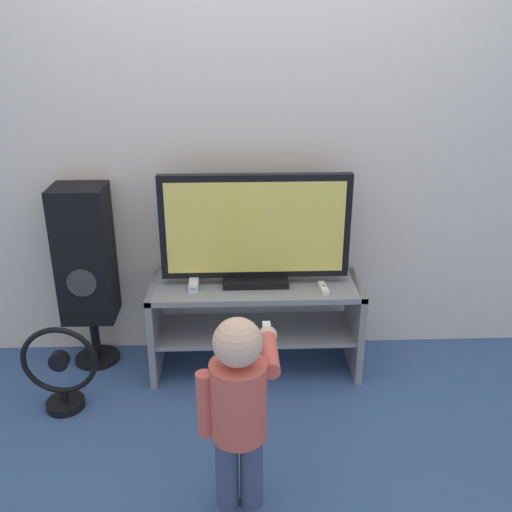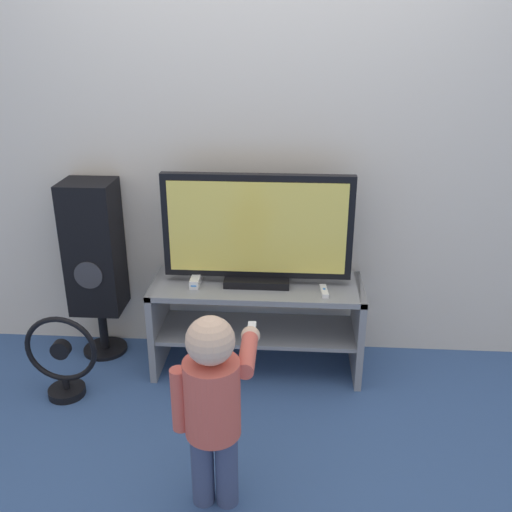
# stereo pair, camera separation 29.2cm
# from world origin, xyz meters

# --- Properties ---
(ground_plane) EXTENTS (16.00, 16.00, 0.00)m
(ground_plane) POSITION_xyz_m (0.00, 0.00, 0.00)
(ground_plane) COLOR #38568C
(wall_back) EXTENTS (10.00, 0.06, 2.60)m
(wall_back) POSITION_xyz_m (0.00, 0.49, 1.30)
(wall_back) COLOR silver
(wall_back) RESTS_ON ground_plane
(tv_stand) EXTENTS (1.14, 0.41, 0.52)m
(tv_stand) POSITION_xyz_m (0.00, 0.21, 0.34)
(tv_stand) COLOR gray
(tv_stand) RESTS_ON ground_plane
(television) EXTENTS (1.00, 0.20, 0.60)m
(television) POSITION_xyz_m (0.00, 0.22, 0.82)
(television) COLOR black
(television) RESTS_ON tv_stand
(game_console) EXTENTS (0.05, 0.20, 0.05)m
(game_console) POSITION_xyz_m (-0.33, 0.20, 0.54)
(game_console) COLOR white
(game_console) RESTS_ON tv_stand
(remote_primary) EXTENTS (0.04, 0.13, 0.03)m
(remote_primary) POSITION_xyz_m (0.36, 0.12, 0.53)
(remote_primary) COLOR white
(remote_primary) RESTS_ON tv_stand
(child) EXTENTS (0.32, 0.48, 0.85)m
(child) POSITION_xyz_m (-0.10, -0.79, 0.50)
(child) COLOR #3F4C72
(child) RESTS_ON ground_plane
(speaker_tower) EXTENTS (0.29, 0.26, 1.04)m
(speaker_tower) POSITION_xyz_m (-0.92, 0.32, 0.64)
(speaker_tower) COLOR black
(speaker_tower) RESTS_ON ground_plane
(floor_fan) EXTENTS (0.38, 0.19, 0.47)m
(floor_fan) POSITION_xyz_m (-0.99, -0.13, 0.21)
(floor_fan) COLOR black
(floor_fan) RESTS_ON ground_plane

